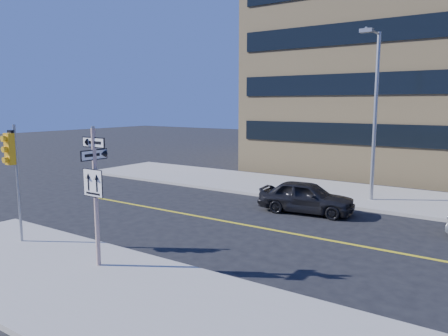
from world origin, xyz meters
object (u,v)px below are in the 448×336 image
Objects in this scene: traffic_signal at (12,158)px; streetlight_a at (374,105)px; parked_car_a at (306,197)px; sign_pole at (95,188)px.

traffic_signal is 0.50× the size of streetlight_a.
traffic_signal is 11.92m from parked_car_a.
parked_car_a is at bearing 57.95° from traffic_signal.
traffic_signal is at bearing 140.80° from parked_car_a.
sign_pole reaches higher than traffic_signal.
sign_pole is 0.96× the size of parked_car_a.
streetlight_a is at bearing -34.27° from parked_car_a.
traffic_signal reaches higher than parked_car_a.
parked_car_a is at bearing 77.29° from sign_pole.
parked_car_a is at bearing -117.12° from streetlight_a.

